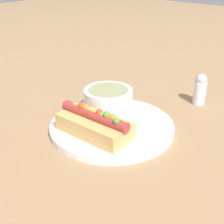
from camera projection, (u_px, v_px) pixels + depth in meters
ground_plane at (112, 129)px, 0.70m from camera, size 4.00×4.00×0.00m
dinner_plate at (112, 126)px, 0.69m from camera, size 0.27×0.27×0.01m
hot_dog at (96, 125)px, 0.64m from camera, size 0.17×0.08×0.06m
soup_bowl at (108, 99)px, 0.74m from camera, size 0.12×0.12×0.05m
spoon at (92, 107)px, 0.76m from camera, size 0.12×0.14×0.01m
salt_shaker at (200, 89)px, 0.80m from camera, size 0.03×0.03×0.08m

